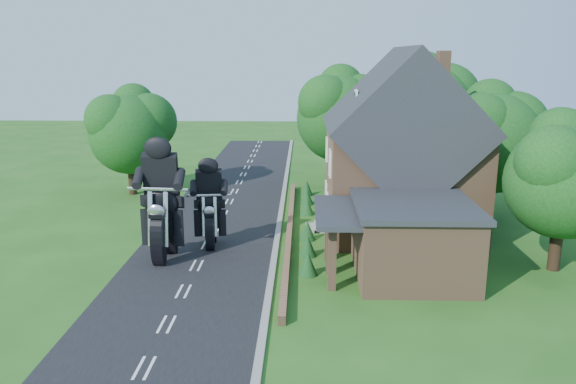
{
  "coord_description": "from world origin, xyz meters",
  "views": [
    {
      "loc": [
        5.07,
        -24.99,
        9.78
      ],
      "look_at": [
        4.26,
        3.5,
        2.8
      ],
      "focal_mm": 35.0,
      "sensor_mm": 36.0,
      "label": 1
    }
  ],
  "objects_px": {
    "house": "(401,155)",
    "annex": "(410,238)",
    "motorcycle_follow": "(164,242)",
    "motorcycle_lead": "(211,234)",
    "garden_wall": "(289,231)"
  },
  "relations": [
    {
      "from": "annex",
      "to": "motorcycle_follow",
      "type": "relative_size",
      "value": 3.6
    },
    {
      "from": "garden_wall",
      "to": "motorcycle_lead",
      "type": "distance_m",
      "value": 4.66
    },
    {
      "from": "annex",
      "to": "house",
      "type": "bearing_deg",
      "value": 84.76
    },
    {
      "from": "house",
      "to": "annex",
      "type": "distance_m",
      "value": 7.3
    },
    {
      "from": "annex",
      "to": "motorcycle_follow",
      "type": "bearing_deg",
      "value": 172.31
    },
    {
      "from": "annex",
      "to": "motorcycle_lead",
      "type": "distance_m",
      "value": 10.31
    },
    {
      "from": "motorcycle_lead",
      "to": "motorcycle_follow",
      "type": "bearing_deg",
      "value": 39.87
    },
    {
      "from": "house",
      "to": "annex",
      "type": "relative_size",
      "value": 1.45
    },
    {
      "from": "motorcycle_lead",
      "to": "motorcycle_follow",
      "type": "distance_m",
      "value": 2.78
    },
    {
      "from": "motorcycle_lead",
      "to": "motorcycle_follow",
      "type": "height_order",
      "value": "motorcycle_follow"
    },
    {
      "from": "house",
      "to": "annex",
      "type": "xyz_separation_m",
      "value": [
        -0.62,
        -6.8,
        -2.58
      ]
    },
    {
      "from": "garden_wall",
      "to": "house",
      "type": "height_order",
      "value": "house"
    },
    {
      "from": "garden_wall",
      "to": "motorcycle_lead",
      "type": "bearing_deg",
      "value": -151.02
    },
    {
      "from": "garden_wall",
      "to": "annex",
      "type": "height_order",
      "value": "annex"
    },
    {
      "from": "annex",
      "to": "motorcycle_follow",
      "type": "distance_m",
      "value": 11.69
    }
  ]
}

